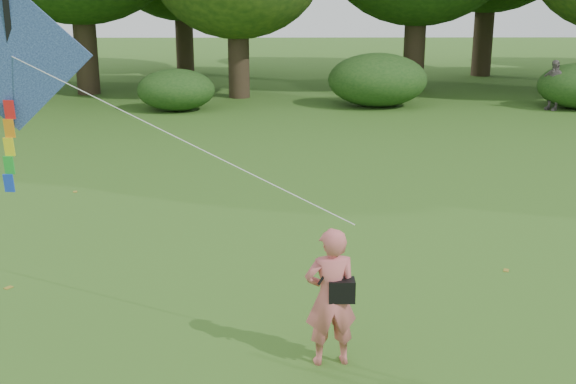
{
  "coord_description": "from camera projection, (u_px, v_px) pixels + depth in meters",
  "views": [
    {
      "loc": [
        -0.42,
        -7.56,
        4.31
      ],
      "look_at": [
        -0.32,
        2.0,
        1.5
      ],
      "focal_mm": 45.0,
      "sensor_mm": 36.0,
      "label": 1
    }
  ],
  "objects": [
    {
      "name": "ground",
      "position": [
        317.0,
        362.0,
        8.48
      ],
      "size": [
        100.0,
        100.0,
        0.0
      ],
      "primitive_type": "plane",
      "color": "#265114",
      "rests_on": "ground"
    },
    {
      "name": "man_kite_flyer",
      "position": [
        331.0,
        297.0,
        8.24
      ],
      "size": [
        0.66,
        0.48,
        1.67
      ],
      "primitive_type": "imported",
      "rotation": [
        0.0,
        0.0,
        3.29
      ],
      "color": "#D66466",
      "rests_on": "ground"
    },
    {
      "name": "bystander_right",
      "position": [
        553.0,
        85.0,
        24.7
      ],
      "size": [
        0.99,
        1.03,
        1.72
      ],
      "primitive_type": "imported",
      "rotation": [
        0.0,
        0.0,
        -0.84
      ],
      "color": "slate",
      "rests_on": "ground"
    },
    {
      "name": "crossbody_bag",
      "position": [
        341.0,
        289.0,
        8.18
      ],
      "size": [
        0.43,
        0.2,
        0.69
      ],
      "color": "black",
      "rests_on": "ground"
    },
    {
      "name": "flying_kite",
      "position": [
        11.0,
        60.0,
        9.6
      ],
      "size": [
        5.46,
        2.54,
        2.95
      ],
      "color": "#232F9B",
      "rests_on": "ground"
    },
    {
      "name": "shrub_band",
      "position": [
        272.0,
        83.0,
        25.11
      ],
      "size": [
        39.15,
        3.22,
        1.88
      ],
      "color": "#264919",
      "rests_on": "ground"
    },
    {
      "name": "fallen_leaves",
      "position": [
        171.0,
        336.0,
        9.08
      ],
      "size": [
        9.99,
        10.41,
        0.01
      ],
      "color": "olive",
      "rests_on": "ground"
    }
  ]
}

